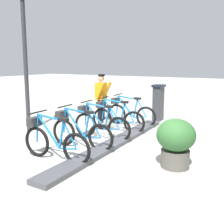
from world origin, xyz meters
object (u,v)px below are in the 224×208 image
bike_docked_3 (79,131)px  bike_docked_0 (129,112)px  payment_kiosk (158,102)px  bike_docked_2 (99,123)px  bike_docked_4 (53,140)px  lamp_post (24,40)px  worker_near_rack (101,97)px  planter_bush (176,140)px  bike_docked_1 (115,117)px

bike_docked_3 → bike_docked_0: bearing=-90.0°
payment_kiosk → bike_docked_2: (0.57, 2.97, -0.24)m
payment_kiosk → bike_docked_3: (0.57, 3.87, -0.24)m
payment_kiosk → bike_docked_4: bearing=83.2°
bike_docked_2 → bike_docked_4: bearing=90.0°
bike_docked_3 → lamp_post: bearing=-12.6°
bike_docked_3 → bike_docked_4: 0.89m
bike_docked_4 → payment_kiosk: bearing=-96.8°
bike_docked_0 → bike_docked_2: same height
bike_docked_2 → lamp_post: (2.28, 0.39, 2.24)m
bike_docked_0 → bike_docked_4: same height
worker_near_rack → planter_bush: 4.10m
bike_docked_0 → lamp_post: bearing=43.7°
lamp_post → worker_near_rack: bearing=-124.2°
bike_docked_0 → lamp_post: size_ratio=0.42×
bike_docked_4 → planter_bush: 2.52m
worker_near_rack → bike_docked_0: bearing=-167.8°
bike_docked_2 → planter_bush: bearing=159.9°
lamp_post → planter_bush: size_ratio=4.22×
bike_docked_1 → worker_near_rack: size_ratio=1.04×
bike_docked_1 → bike_docked_3: (0.00, 1.79, 0.00)m
payment_kiosk → bike_docked_2: 3.04m
bike_docked_4 → lamp_post: (2.28, -1.40, 2.24)m
bike_docked_1 → planter_bush: (-2.34, 1.75, 0.11)m
bike_docked_4 → bike_docked_2: bearing=-90.0°
bike_docked_0 → bike_docked_1: 0.89m
bike_docked_0 → bike_docked_3: size_ratio=1.00×
bike_docked_3 → bike_docked_4: size_ratio=1.00×
payment_kiosk → bike_docked_4: (0.57, 4.76, -0.24)m
bike_docked_0 → lamp_post: (2.28, 2.18, 2.24)m
bike_docked_2 → bike_docked_4: (0.00, 1.79, 0.00)m
worker_near_rack → planter_bush: worker_near_rack is taller
lamp_post → planter_bush: (-4.62, 0.47, -2.13)m
payment_kiosk → bike_docked_4: 4.80m
bike_docked_3 → worker_near_rack: bearing=-69.3°
bike_docked_2 → worker_near_rack: (0.94, -1.59, 0.48)m
bike_docked_2 → bike_docked_4: same height
bike_docked_4 → worker_near_rack: 3.53m
payment_kiosk → lamp_post: lamp_post is taller
bike_docked_3 → bike_docked_1: bearing=-90.0°
worker_near_rack → planter_bush: (-3.27, 2.44, -0.37)m
bike_docked_1 → worker_near_rack: 1.26m
bike_docked_2 → planter_bush: 2.49m
bike_docked_4 → planter_bush: bearing=-158.2°
bike_docked_4 → planter_bush: (-2.34, -0.93, 0.11)m
bike_docked_2 → lamp_post: lamp_post is taller
bike_docked_0 → bike_docked_1: same height
bike_docked_0 → bike_docked_3: 2.68m
bike_docked_0 → worker_near_rack: 1.07m
payment_kiosk → bike_docked_2: size_ratio=0.74×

